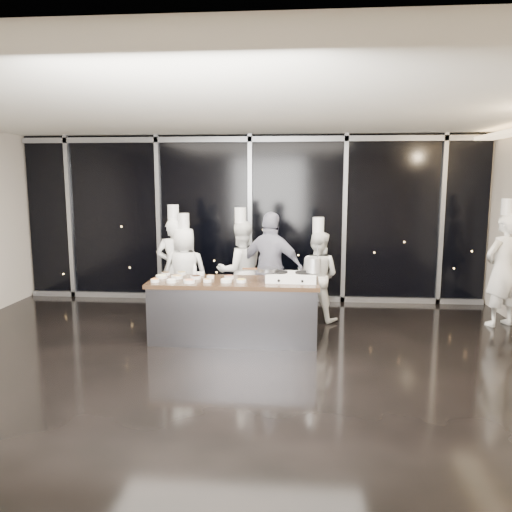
{
  "coord_description": "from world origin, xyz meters",
  "views": [
    {
      "loc": [
        0.91,
        -6.16,
        2.36
      ],
      "look_at": [
        0.3,
        1.2,
        1.22
      ],
      "focal_mm": 35.0,
      "sensor_mm": 36.0,
      "label": 1
    }
  ],
  "objects_px": {
    "chef_far_left": "(175,267)",
    "frying_pan": "(267,269)",
    "demo_counter": "(234,310)",
    "chef_left": "(185,272)",
    "stock_pot": "(314,265)",
    "chef_center": "(241,270)",
    "guest": "(271,269)",
    "chef_side": "(502,269)",
    "stove": "(291,277)",
    "chef_right": "(317,275)"
  },
  "relations": [
    {
      "from": "demo_counter",
      "to": "chef_right",
      "type": "relative_size",
      "value": 1.41
    },
    {
      "from": "stock_pot",
      "to": "guest",
      "type": "bearing_deg",
      "value": 128.05
    },
    {
      "from": "chef_left",
      "to": "chef_side",
      "type": "height_order",
      "value": "chef_side"
    },
    {
      "from": "demo_counter",
      "to": "chef_right",
      "type": "bearing_deg",
      "value": 43.09
    },
    {
      "from": "stock_pot",
      "to": "chef_right",
      "type": "relative_size",
      "value": 0.12
    },
    {
      "from": "demo_counter",
      "to": "chef_left",
      "type": "distance_m",
      "value": 1.54
    },
    {
      "from": "chef_right",
      "to": "chef_side",
      "type": "bearing_deg",
      "value": -158.35
    },
    {
      "from": "chef_right",
      "to": "frying_pan",
      "type": "bearing_deg",
      "value": 79.1
    },
    {
      "from": "chef_right",
      "to": "chef_side",
      "type": "height_order",
      "value": "chef_side"
    },
    {
      "from": "chef_left",
      "to": "frying_pan",
      "type": "bearing_deg",
      "value": 139.22
    },
    {
      "from": "chef_far_left",
      "to": "chef_center",
      "type": "bearing_deg",
      "value": 169.36
    },
    {
      "from": "chef_far_left",
      "to": "stove",
      "type": "bearing_deg",
      "value": 143.92
    },
    {
      "from": "frying_pan",
      "to": "chef_far_left",
      "type": "relative_size",
      "value": 0.27
    },
    {
      "from": "chef_left",
      "to": "chef_right",
      "type": "distance_m",
      "value": 2.24
    },
    {
      "from": "demo_counter",
      "to": "stock_pot",
      "type": "bearing_deg",
      "value": -0.81
    },
    {
      "from": "demo_counter",
      "to": "stove",
      "type": "xyz_separation_m",
      "value": [
        0.83,
        0.02,
        0.51
      ]
    },
    {
      "from": "stove",
      "to": "chef_far_left",
      "type": "bearing_deg",
      "value": 151.41
    },
    {
      "from": "chef_left",
      "to": "chef_right",
      "type": "bearing_deg",
      "value": 177.52
    },
    {
      "from": "stock_pot",
      "to": "chef_far_left",
      "type": "xyz_separation_m",
      "value": [
        -2.33,
        1.24,
        -0.27
      ]
    },
    {
      "from": "frying_pan",
      "to": "demo_counter",
      "type": "bearing_deg",
      "value": -175.46
    },
    {
      "from": "demo_counter",
      "to": "stock_pot",
      "type": "xyz_separation_m",
      "value": [
        1.15,
        -0.02,
        0.69
      ]
    },
    {
      "from": "guest",
      "to": "demo_counter",
      "type": "bearing_deg",
      "value": 76.52
    },
    {
      "from": "stove",
      "to": "chef_side",
      "type": "height_order",
      "value": "chef_side"
    },
    {
      "from": "chef_left",
      "to": "chef_center",
      "type": "xyz_separation_m",
      "value": [
        0.96,
        -0.01,
        0.05
      ]
    },
    {
      "from": "chef_far_left",
      "to": "frying_pan",
      "type": "bearing_deg",
      "value": 138.91
    },
    {
      "from": "stove",
      "to": "chef_right",
      "type": "distance_m",
      "value": 1.25
    },
    {
      "from": "chef_left",
      "to": "chef_center",
      "type": "relative_size",
      "value": 0.95
    },
    {
      "from": "frying_pan",
      "to": "guest",
      "type": "height_order",
      "value": "guest"
    },
    {
      "from": "chef_far_left",
      "to": "chef_side",
      "type": "bearing_deg",
      "value": 173.58
    },
    {
      "from": "chef_left",
      "to": "guest",
      "type": "xyz_separation_m",
      "value": [
        1.49,
        -0.32,
        0.13
      ]
    },
    {
      "from": "chef_center",
      "to": "chef_side",
      "type": "height_order",
      "value": "chef_side"
    },
    {
      "from": "chef_center",
      "to": "guest",
      "type": "height_order",
      "value": "chef_center"
    },
    {
      "from": "chef_side",
      "to": "guest",
      "type": "bearing_deg",
      "value": -22.2
    },
    {
      "from": "stove",
      "to": "frying_pan",
      "type": "relative_size",
      "value": 1.41
    },
    {
      "from": "frying_pan",
      "to": "guest",
      "type": "distance_m",
      "value": 0.8
    },
    {
      "from": "demo_counter",
      "to": "frying_pan",
      "type": "relative_size",
      "value": 4.74
    },
    {
      "from": "frying_pan",
      "to": "chef_side",
      "type": "xyz_separation_m",
      "value": [
        3.72,
        1.09,
        -0.13
      ]
    },
    {
      "from": "demo_counter",
      "to": "chef_far_left",
      "type": "distance_m",
      "value": 1.75
    },
    {
      "from": "chef_far_left",
      "to": "stock_pot",
      "type": "bearing_deg",
      "value": 146.87
    },
    {
      "from": "chef_left",
      "to": "guest",
      "type": "relative_size",
      "value": 0.97
    },
    {
      "from": "stove",
      "to": "guest",
      "type": "height_order",
      "value": "guest"
    },
    {
      "from": "frying_pan",
      "to": "chef_center",
      "type": "height_order",
      "value": "chef_center"
    },
    {
      "from": "chef_far_left",
      "to": "chef_left",
      "type": "distance_m",
      "value": 0.23
    },
    {
      "from": "guest",
      "to": "chef_far_left",
      "type": "bearing_deg",
      "value": 4.65
    },
    {
      "from": "stove",
      "to": "frying_pan",
      "type": "bearing_deg",
      "value": -178.16
    },
    {
      "from": "chef_left",
      "to": "chef_right",
      "type": "relative_size",
      "value": 1.03
    },
    {
      "from": "frying_pan",
      "to": "chef_left",
      "type": "xyz_separation_m",
      "value": [
        -1.47,
        1.11,
        -0.27
      ]
    },
    {
      "from": "chef_left",
      "to": "guest",
      "type": "height_order",
      "value": "guest"
    },
    {
      "from": "stove",
      "to": "stock_pot",
      "type": "xyz_separation_m",
      "value": [
        0.32,
        -0.03,
        0.18
      ]
    },
    {
      "from": "guest",
      "to": "chef_right",
      "type": "relative_size",
      "value": 1.06
    }
  ]
}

